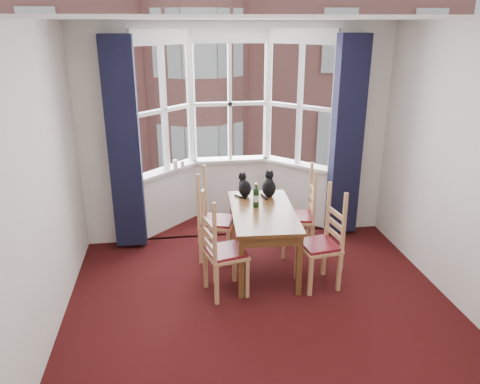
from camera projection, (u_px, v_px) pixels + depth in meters
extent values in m
plane|color=black|center=(270.00, 332.00, 4.44)|extent=(4.50, 4.50, 0.00)
plane|color=white|center=(279.00, 19.00, 3.48)|extent=(4.50, 4.50, 0.00)
plane|color=silver|center=(26.00, 207.00, 3.69)|extent=(0.00, 4.50, 4.50)
cube|color=silver|center=(106.00, 139.00, 5.83)|extent=(0.70, 0.12, 2.80)
cube|color=silver|center=(359.00, 131.00, 6.27)|extent=(0.70, 0.12, 2.80)
cube|color=black|center=(124.00, 146.00, 5.71)|extent=(0.38, 0.22, 2.60)
cube|color=black|center=(347.00, 138.00, 6.09)|extent=(0.38, 0.22, 2.60)
cube|color=brown|center=(263.00, 212.00, 5.37)|extent=(0.79, 1.37, 0.04)
cube|color=brown|center=(241.00, 268.00, 4.90)|extent=(0.06, 0.06, 0.70)
cube|color=brown|center=(232.00, 221.00, 6.05)|extent=(0.06, 0.06, 0.70)
cube|color=brown|center=(299.00, 265.00, 4.95)|extent=(0.06, 0.06, 0.70)
cube|color=brown|center=(279.00, 219.00, 6.10)|extent=(0.06, 0.06, 0.70)
cube|color=tan|center=(226.00, 253.00, 4.94)|extent=(0.49, 0.50, 0.06)
cube|color=maroon|center=(226.00, 251.00, 4.94)|extent=(0.44, 0.46, 0.03)
cube|color=tan|center=(217.00, 222.00, 5.70)|extent=(0.50, 0.51, 0.06)
cube|color=maroon|center=(217.00, 221.00, 5.70)|extent=(0.45, 0.46, 0.03)
cube|color=tan|center=(319.00, 246.00, 5.09)|extent=(0.46, 0.48, 0.06)
cube|color=maroon|center=(319.00, 245.00, 5.08)|extent=(0.41, 0.43, 0.03)
cube|color=tan|center=(297.00, 217.00, 5.84)|extent=(0.46, 0.48, 0.06)
cube|color=maroon|center=(297.00, 216.00, 5.83)|extent=(0.42, 0.43, 0.03)
ellipsoid|color=black|center=(245.00, 189.00, 5.77)|extent=(0.21, 0.24, 0.21)
sphere|color=black|center=(242.00, 177.00, 5.79)|extent=(0.12, 0.12, 0.10)
cone|color=black|center=(240.00, 173.00, 5.76)|extent=(0.04, 0.04, 0.04)
cone|color=black|center=(244.00, 173.00, 5.78)|extent=(0.04, 0.04, 0.04)
ellipsoid|color=black|center=(269.00, 188.00, 5.77)|extent=(0.22, 0.26, 0.22)
sphere|color=black|center=(269.00, 175.00, 5.79)|extent=(0.13, 0.13, 0.10)
cone|color=black|center=(267.00, 171.00, 5.78)|extent=(0.05, 0.05, 0.05)
cone|color=black|center=(272.00, 171.00, 5.77)|extent=(0.05, 0.05, 0.05)
cylinder|color=black|center=(256.00, 198.00, 5.44)|extent=(0.07, 0.07, 0.21)
sphere|color=black|center=(256.00, 190.00, 5.40)|extent=(0.07, 0.07, 0.07)
cylinder|color=black|center=(256.00, 187.00, 5.39)|extent=(0.03, 0.03, 0.09)
cylinder|color=gold|center=(256.00, 184.00, 5.37)|extent=(0.03, 0.03, 0.02)
cylinder|color=silver|center=(256.00, 198.00, 5.43)|extent=(0.07, 0.07, 0.08)
cylinder|color=white|center=(175.00, 164.00, 6.43)|extent=(0.06, 0.06, 0.12)
cylinder|color=white|center=(182.00, 164.00, 6.47)|extent=(0.06, 0.06, 0.09)
plane|color=#333335|center=(184.00, 141.00, 36.47)|extent=(80.00, 80.00, 0.00)
cube|color=#9F5A52|center=(192.00, 72.00, 17.34)|extent=(18.00, 6.00, 14.00)
cylinder|color=#9F5A52|center=(197.00, 82.00, 14.55)|extent=(3.20, 3.20, 14.00)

